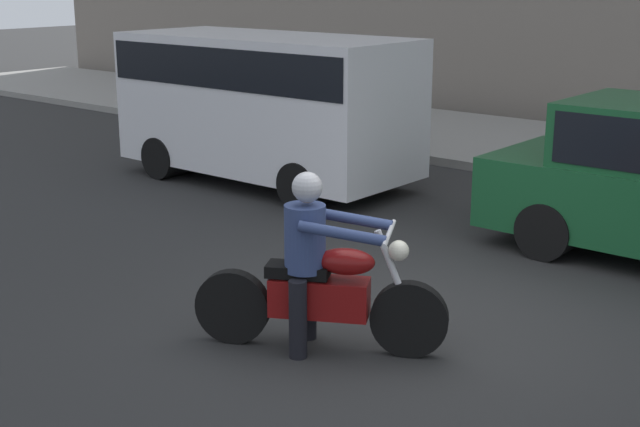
# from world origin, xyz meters

# --- Properties ---
(ground_plane) EXTENTS (80.00, 80.00, 0.00)m
(ground_plane) POSITION_xyz_m (0.00, 0.00, 0.00)
(ground_plane) COLOR #282828
(motorcycle_with_rider_denim_blue) EXTENTS (1.93, 1.16, 1.52)m
(motorcycle_with_rider_denim_blue) POSITION_xyz_m (-0.31, -0.95, 0.62)
(motorcycle_with_rider_denim_blue) COLOR black
(motorcycle_with_rider_denim_blue) RESTS_ON ground_plane
(parked_van_white) EXTENTS (4.52, 1.96, 2.17)m
(parked_van_white) POSITION_xyz_m (-4.77, 3.20, 1.26)
(parked_van_white) COLOR silver
(parked_van_white) RESTS_ON ground_plane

